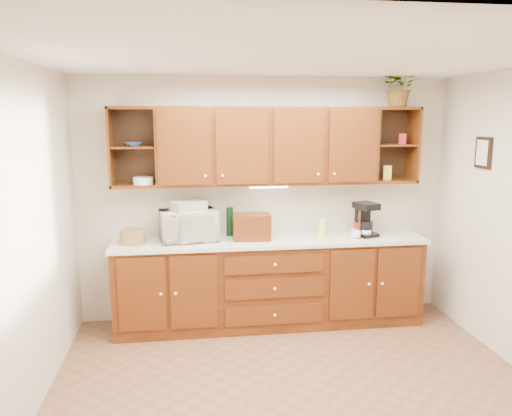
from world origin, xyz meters
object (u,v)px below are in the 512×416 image
object	(u,v)px
microwave	(189,225)
bread_box	(252,227)
coffee_maker	(365,220)
potted_plant	(400,87)

from	to	relation	value
microwave	bread_box	xyz separation A→B (m)	(0.65, -0.05, -0.02)
microwave	coffee_maker	world-z (taller)	coffee_maker
microwave	potted_plant	size ratio (longest dim) A/B	1.38
bread_box	coffee_maker	distance (m)	1.22
coffee_maker	potted_plant	distance (m)	1.43
potted_plant	coffee_maker	bearing A→B (deg)	-165.21
bread_box	potted_plant	bearing A→B (deg)	7.80
coffee_maker	potted_plant	bearing A→B (deg)	-2.22
microwave	bread_box	size ratio (longest dim) A/B	1.48
coffee_maker	bread_box	bearing A→B (deg)	163.84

